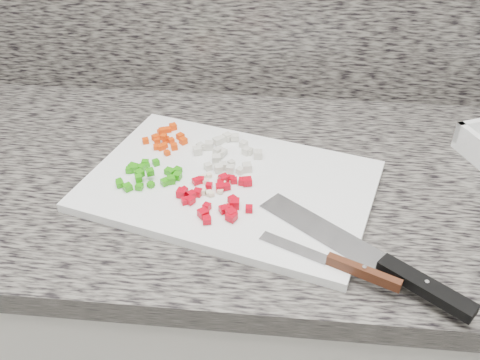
{
  "coord_description": "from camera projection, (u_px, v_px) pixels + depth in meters",
  "views": [
    {
      "loc": [
        0.04,
        0.67,
        1.46
      ],
      "look_at": [
        -0.04,
        1.37,
        0.94
      ],
      "focal_mm": 40.0,
      "sensor_mm": 36.0,
      "label": 1
    }
  ],
  "objects": [
    {
      "name": "cabinet",
      "position": [
        258.0,
        337.0,
        1.24
      ],
      "size": [
        3.92,
        0.62,
        0.86
      ],
      "primitive_type": "cube",
      "color": "silver",
      "rests_on": "ground"
    },
    {
      "name": "countertop",
      "position": [
        263.0,
        181.0,
        0.97
      ],
      "size": [
        3.96,
        0.64,
        0.04
      ],
      "primitive_type": "cube",
      "color": "#68645B",
      "rests_on": "cabinet"
    },
    {
      "name": "cutting_board",
      "position": [
        230.0,
        185.0,
        0.91
      ],
      "size": [
        0.54,
        0.43,
        0.02
      ],
      "primitive_type": "cube",
      "rotation": [
        0.0,
        0.0,
        -0.27
      ],
      "color": "white",
      "rests_on": "countertop"
    },
    {
      "name": "carrot_pile",
      "position": [
        166.0,
        139.0,
        1.01
      ],
      "size": [
        0.09,
        0.1,
        0.02
      ],
      "color": "#E33C04",
      "rests_on": "cutting_board"
    },
    {
      "name": "onion_pile",
      "position": [
        226.0,
        152.0,
        0.97
      ],
      "size": [
        0.13,
        0.12,
        0.02
      ],
      "color": "beige",
      "rests_on": "cutting_board"
    },
    {
      "name": "green_pepper_pile",
      "position": [
        149.0,
        174.0,
        0.91
      ],
      "size": [
        0.11,
        0.09,
        0.02
      ],
      "color": "#27940D",
      "rests_on": "cutting_board"
    },
    {
      "name": "red_pepper_pile",
      "position": [
        217.0,
        196.0,
        0.86
      ],
      "size": [
        0.13,
        0.12,
        0.01
      ],
      "color": "#BC0214",
      "rests_on": "cutting_board"
    },
    {
      "name": "garlic_pile",
      "position": [
        214.0,
        185.0,
        0.89
      ],
      "size": [
        0.06,
        0.06,
        0.01
      ],
      "color": "beige",
      "rests_on": "cutting_board"
    },
    {
      "name": "chef_knife",
      "position": [
        386.0,
        266.0,
        0.74
      ],
      "size": [
        0.29,
        0.24,
        0.02
      ],
      "rotation": [
        0.0,
        0.0,
        -0.67
      ],
      "color": "silver",
      "rests_on": "cutting_board"
    },
    {
      "name": "paring_knife",
      "position": [
        345.0,
        266.0,
        0.74
      ],
      "size": [
        0.2,
        0.1,
        0.02
      ],
      "rotation": [
        0.0,
        0.0,
        -0.43
      ],
      "color": "silver",
      "rests_on": "cutting_board"
    }
  ]
}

